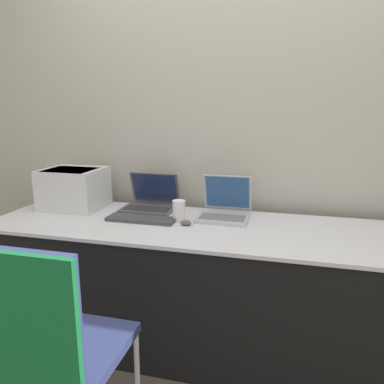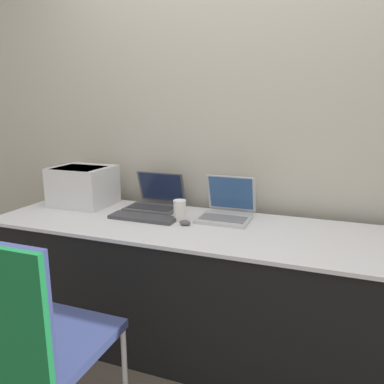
% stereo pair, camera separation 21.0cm
% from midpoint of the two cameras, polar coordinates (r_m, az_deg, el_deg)
% --- Properties ---
extents(wall_back, '(8.00, 0.05, 2.60)m').
position_cam_midpoint_polar(wall_back, '(2.43, 9.44, 10.64)').
color(wall_back, '#B7B2A3').
rests_on(wall_back, ground_plane).
extents(table, '(2.60, 0.72, 0.74)m').
position_cam_midpoint_polar(table, '(2.22, 6.06, -14.51)').
color(table, black).
rests_on(table, ground_plane).
extents(printer, '(0.37, 0.33, 0.26)m').
position_cam_midpoint_polar(printer, '(2.58, -14.08, 1.12)').
color(printer, silver).
rests_on(printer, table).
extents(laptop_left, '(0.33, 0.29, 0.22)m').
position_cam_midpoint_polar(laptop_left, '(2.44, -3.15, -1.31)').
color(laptop_left, '#4C4C51').
rests_on(laptop_left, table).
extents(laptop_right, '(0.30, 0.32, 0.24)m').
position_cam_midpoint_polar(laptop_right, '(2.23, 7.96, -2.66)').
color(laptop_right, '#B7B7BC').
rests_on(laptop_right, table).
extents(external_keyboard, '(0.40, 0.13, 0.02)m').
position_cam_midpoint_polar(external_keyboard, '(2.21, -4.83, -3.95)').
color(external_keyboard, '#3D3D42').
rests_on(external_keyboard, table).
extents(coffee_cup, '(0.08, 0.08, 0.12)m').
position_cam_midpoint_polar(coffee_cup, '(2.17, 0.88, -2.82)').
color(coffee_cup, white).
rests_on(coffee_cup, table).
extents(mouse, '(0.07, 0.04, 0.03)m').
position_cam_midpoint_polar(mouse, '(2.09, 1.79, -4.74)').
color(mouse, '#4C4C51').
rests_on(mouse, table).
extents(chair, '(0.49, 0.50, 0.97)m').
position_cam_midpoint_polar(chair, '(1.53, -21.17, -19.28)').
color(chair, navy).
rests_on(chair, ground_plane).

